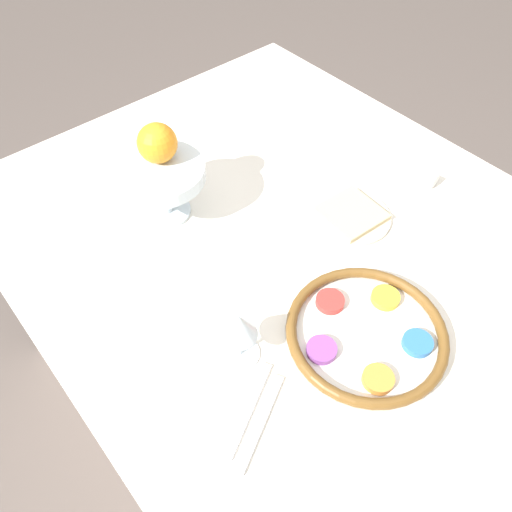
{
  "coord_description": "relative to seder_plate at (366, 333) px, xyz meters",
  "views": [
    {
      "loc": [
        -0.42,
        0.53,
        1.57
      ],
      "look_at": [
        0.06,
        0.12,
        0.8
      ],
      "focal_mm": 35.0,
      "sensor_mm": 36.0,
      "label": 1
    }
  ],
  "objects": [
    {
      "name": "seder_plate",
      "position": [
        0.0,
        0.0,
        0.0
      ],
      "size": [
        0.29,
        0.29,
        0.03
      ],
      "color": "silver",
      "rests_on": "dining_table"
    },
    {
      "name": "fork_right",
      "position": [
        0.04,
        0.25,
        -0.01
      ],
      "size": [
        0.1,
        0.16,
        0.01
      ],
      "color": "silver",
      "rests_on": "dining_table"
    },
    {
      "name": "orange_fruit",
      "position": [
        0.53,
        0.08,
        0.16
      ],
      "size": [
        0.08,
        0.08,
        0.08
      ],
      "color": "orange",
      "rests_on": "fruit_stand"
    },
    {
      "name": "dining_table",
      "position": [
        0.19,
        -0.07,
        -0.4
      ],
      "size": [
        1.49,
        1.08,
        0.76
      ],
      "color": "silver",
      "rests_on": "ground_plane"
    },
    {
      "name": "fruit_stand",
      "position": [
        0.51,
        0.09,
        0.09
      ],
      "size": [
        0.19,
        0.19,
        0.13
      ],
      "color": "silver",
      "rests_on": "dining_table"
    },
    {
      "name": "ground_plane",
      "position": [
        0.19,
        -0.07,
        -0.78
      ],
      "size": [
        8.0,
        8.0,
        0.0
      ],
      "primitive_type": "plane",
      "color": "#564C47"
    },
    {
      "name": "wine_glass",
      "position": [
        0.12,
        0.2,
        0.07
      ],
      "size": [
        0.07,
        0.07,
        0.13
      ],
      "color": "silver",
      "rests_on": "dining_table"
    },
    {
      "name": "napkin_roll",
      "position": [
        0.26,
        -0.42,
        0.0
      ],
      "size": [
        0.19,
        0.07,
        0.04
      ],
      "color": "white",
      "rests_on": "dining_table"
    },
    {
      "name": "fork_left",
      "position": [
        0.01,
        0.25,
        -0.01
      ],
      "size": [
        0.1,
        0.17,
        0.01
      ],
      "color": "silver",
      "rests_on": "dining_table"
    },
    {
      "name": "bread_plate",
      "position": [
        0.23,
        -0.21,
        -0.01
      ],
      "size": [
        0.18,
        0.18,
        0.02
      ],
      "color": "beige",
      "rests_on": "dining_table"
    }
  ]
}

